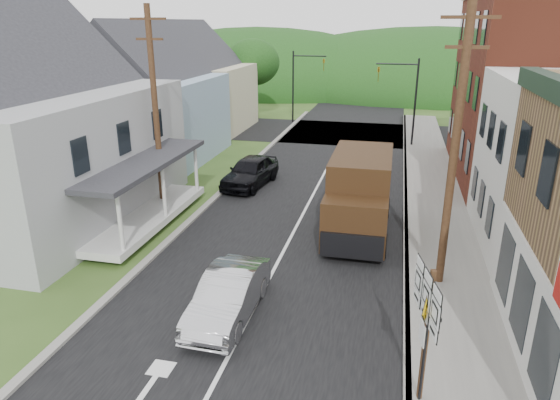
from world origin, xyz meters
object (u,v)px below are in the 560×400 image
Objects in this scene: dark_sedan at (250,172)px; delivery_van at (359,196)px; warning_sign at (425,332)px; route_sign_cluster at (426,318)px; silver_sedan at (228,296)px.

dark_sedan is 0.78× the size of delivery_van.
route_sign_cluster is at bearing 130.20° from warning_sign.
dark_sedan is at bearing 135.29° from warning_sign.
delivery_van is (3.20, 7.10, 0.96)m from silver_sedan.
silver_sedan is 12.61m from dark_sedan.
silver_sedan is 6.08m from route_sign_cluster.
silver_sedan is 1.29× the size of route_sign_cluster.
delivery_van is at bearing 66.54° from silver_sedan.
delivery_van is 9.81m from warning_sign.
silver_sedan is 0.92× the size of dark_sedan.
dark_sedan is 16.94m from warning_sign.
route_sign_cluster is at bearing -23.52° from silver_sedan.
delivery_van is at bearing -32.26° from dark_sedan.
silver_sedan is at bearing 171.26° from warning_sign.
delivery_van is 9.78m from route_sign_cluster.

